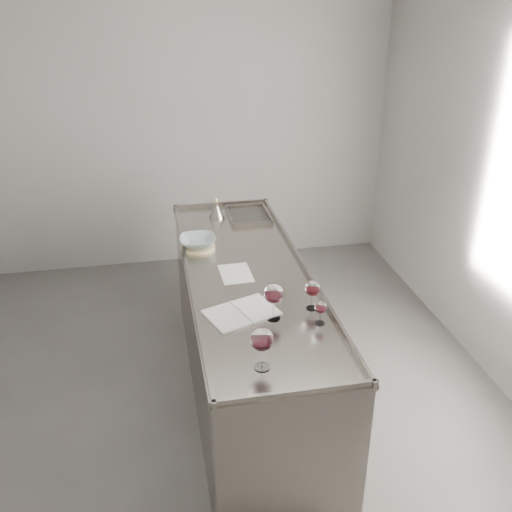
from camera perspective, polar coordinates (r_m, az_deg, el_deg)
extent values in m
cube|color=#4F4C4A|center=(3.84, -7.62, -17.13)|extent=(4.50, 5.00, 0.02)
cube|color=#989593|center=(5.45, -10.51, 12.91)|extent=(4.50, 0.02, 2.80)
cube|color=gray|center=(3.82, -0.81, -8.07)|extent=(0.75, 2.40, 0.92)
cube|color=gray|center=(3.57, -0.85, -1.82)|extent=(0.77, 2.42, 0.02)
cube|color=gray|center=(2.59, 4.01, -13.48)|extent=(0.77, 0.02, 0.03)
cube|color=gray|center=(4.64, -3.51, 5.22)|extent=(0.77, 0.02, 0.03)
cube|color=gray|center=(3.52, -6.71, -1.98)|extent=(0.02, 2.42, 0.03)
cube|color=gray|center=(3.64, 4.81, -0.95)|extent=(0.02, 2.42, 0.03)
cube|color=#595654|center=(4.42, -0.76, 3.92)|extent=(0.30, 0.38, 0.01)
cylinder|color=white|center=(2.75, 0.60, -11.05)|extent=(0.08, 0.08, 0.00)
cylinder|color=white|center=(2.72, 0.61, -10.13)|extent=(0.01, 0.01, 0.11)
ellipsoid|color=white|center=(2.66, 0.62, -8.34)|extent=(0.11, 0.11, 0.12)
cylinder|color=#33060E|center=(2.67, 0.62, -8.78)|extent=(0.08, 0.08, 0.02)
cylinder|color=white|center=(3.11, 1.75, -6.22)|extent=(0.08, 0.08, 0.00)
cylinder|color=white|center=(3.08, 1.76, -5.38)|extent=(0.01, 0.01, 0.10)
ellipsoid|color=white|center=(3.03, 1.79, -3.77)|extent=(0.11, 0.11, 0.11)
cylinder|color=#34070F|center=(3.04, 1.78, -4.16)|extent=(0.08, 0.08, 0.02)
cylinder|color=white|center=(3.21, 5.58, -5.19)|extent=(0.06, 0.06, 0.00)
cylinder|color=white|center=(3.19, 5.61, -4.52)|extent=(0.01, 0.01, 0.08)
ellipsoid|color=white|center=(3.15, 5.68, -3.25)|extent=(0.09, 0.09, 0.09)
cylinder|color=#36070B|center=(3.16, 5.66, -3.56)|extent=(0.06, 0.06, 0.02)
cylinder|color=white|center=(3.08, 6.40, -6.67)|extent=(0.05, 0.05, 0.00)
cylinder|color=white|center=(3.06, 6.43, -6.12)|extent=(0.01, 0.01, 0.07)
ellipsoid|color=white|center=(3.03, 6.49, -5.11)|extent=(0.07, 0.07, 0.07)
cylinder|color=#35070F|center=(3.04, 6.47, -5.35)|extent=(0.05, 0.05, 0.01)
cube|color=white|center=(3.11, -2.98, -6.16)|extent=(0.26, 0.31, 0.01)
cube|color=white|center=(3.19, 0.07, -5.22)|extent=(0.26, 0.31, 0.01)
cylinder|color=white|center=(3.14, -1.44, -5.60)|extent=(0.10, 0.25, 0.01)
cube|color=silver|center=(3.56, -2.04, -1.74)|extent=(0.20, 0.27, 0.00)
cylinder|color=tan|center=(3.91, -5.83, 0.93)|extent=(0.24, 0.24, 0.02)
imported|color=#95A9AE|center=(3.89, -5.85, 1.47)|extent=(0.26, 0.26, 0.06)
cone|color=#A39B91|center=(4.37, -3.96, 4.38)|extent=(0.12, 0.12, 0.11)
cylinder|color=#A39B91|center=(4.34, -3.98, 5.19)|extent=(0.02, 0.02, 0.03)
cylinder|color=olive|center=(4.34, -3.99, 5.43)|extent=(0.03, 0.03, 0.01)
cone|color=#A39B91|center=(4.33, -4.00, 5.73)|extent=(0.02, 0.02, 0.04)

